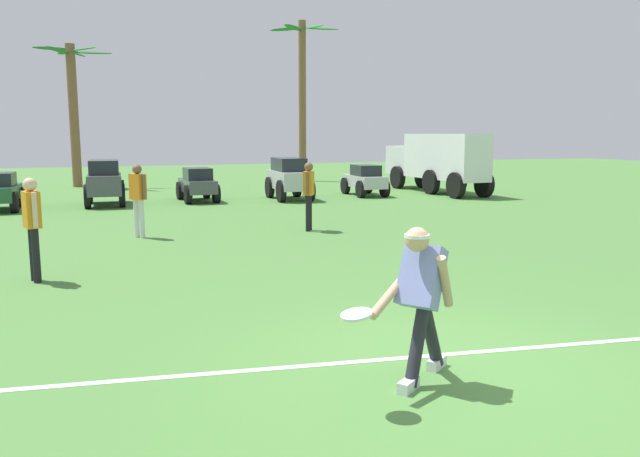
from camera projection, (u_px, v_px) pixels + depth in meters
ground_plane at (447, 368)px, 5.90m from camera, size 80.00×80.00×0.00m
field_line_paint at (428, 356)px, 6.22m from camera, size 20.27×3.05×0.01m
frisbee_thrower at (421, 296)px, 5.45m from camera, size 1.05×0.61×1.42m
frisbee_in_flight at (356, 314)px, 4.91m from camera, size 0.29×0.29×0.07m
teammate_near_sideline at (138, 194)px, 13.20m from camera, size 0.35×0.45×1.56m
teammate_midfield at (309, 190)px, 14.15m from camera, size 0.35×0.46×1.56m
teammate_deep at (32, 220)px, 9.23m from camera, size 0.29×0.49×1.56m
parked_car_slot_b at (0, 191)px, 17.97m from camera, size 1.18×2.24×1.10m
parked_car_slot_c at (105, 181)px, 19.33m from camera, size 1.26×2.39×1.40m
parked_car_slot_d at (197, 184)px, 20.46m from camera, size 1.12×2.22×1.10m
parked_car_slot_e at (289, 177)px, 21.02m from camera, size 1.26×2.39×1.40m
parked_car_slot_f at (365, 180)px, 22.38m from camera, size 1.18×2.24×1.10m
box_truck at (437, 160)px, 23.49m from camera, size 1.39×5.90×2.20m
palm_tree_left_of_centre at (73, 105)px, 25.60m from camera, size 3.06×3.28×5.82m
palm_tree_right_of_centre at (302, 91)px, 28.91m from camera, size 3.08×3.18×7.33m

